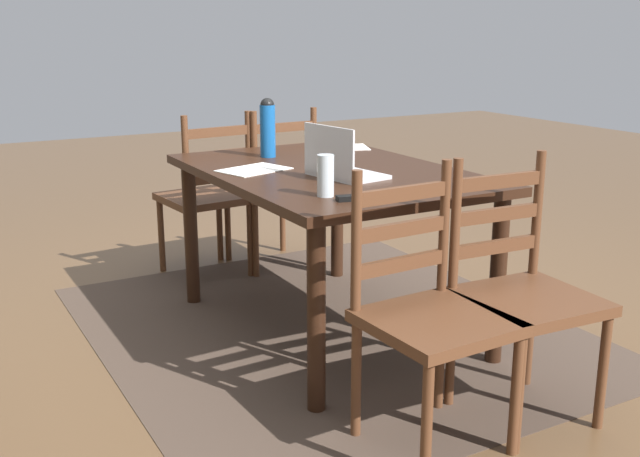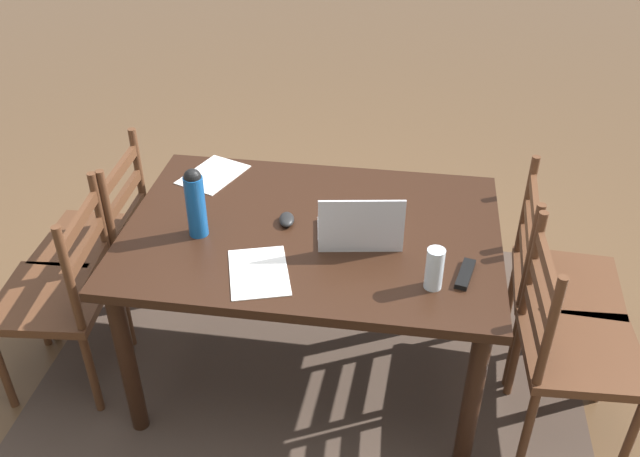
{
  "view_description": "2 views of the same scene",
  "coord_description": "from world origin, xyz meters",
  "px_view_note": "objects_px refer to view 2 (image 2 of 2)",
  "views": [
    {
      "loc": [
        -2.92,
        1.69,
        1.4
      ],
      "look_at": [
        0.09,
        -0.0,
        0.47
      ],
      "focal_mm": 42.59,
      "sensor_mm": 36.0,
      "label": 1
    },
    {
      "loc": [
        -0.37,
        2.22,
        2.32
      ],
      "look_at": [
        -0.02,
        -0.09,
        0.71
      ],
      "focal_mm": 38.57,
      "sensor_mm": 36.0,
      "label": 2
    }
  ],
  "objects_px": {
    "dining_table": "(312,248)",
    "chair_right_near": "(101,240)",
    "computer_mouse": "(287,219)",
    "water_bottle": "(195,201)",
    "chair_right_far": "(61,296)",
    "chair_left_far": "(571,349)",
    "laptop": "(360,230)",
    "chair_left_near": "(557,281)",
    "tv_remote": "(465,274)",
    "drinking_glass": "(434,269)"
  },
  "relations": [
    {
      "from": "dining_table",
      "to": "chair_right_near",
      "type": "xyz_separation_m",
      "value": [
        1.03,
        -0.21,
        -0.22
      ]
    },
    {
      "from": "dining_table",
      "to": "drinking_glass",
      "type": "bearing_deg",
      "value": 148.51
    },
    {
      "from": "chair_left_near",
      "to": "chair_right_near",
      "type": "relative_size",
      "value": 1.0
    },
    {
      "from": "chair_left_far",
      "to": "laptop",
      "type": "distance_m",
      "value": 0.92
    },
    {
      "from": "tv_remote",
      "to": "laptop",
      "type": "bearing_deg",
      "value": 171.8
    },
    {
      "from": "dining_table",
      "to": "water_bottle",
      "type": "height_order",
      "value": "water_bottle"
    },
    {
      "from": "laptop",
      "to": "tv_remote",
      "type": "relative_size",
      "value": 2.06
    },
    {
      "from": "chair_left_near",
      "to": "water_bottle",
      "type": "bearing_deg",
      "value": 11.89
    },
    {
      "from": "laptop",
      "to": "dining_table",
      "type": "bearing_deg",
      "value": -17.84
    },
    {
      "from": "computer_mouse",
      "to": "water_bottle",
      "type": "bearing_deg",
      "value": 9.97
    },
    {
      "from": "dining_table",
      "to": "chair_right_near",
      "type": "height_order",
      "value": "chair_right_near"
    },
    {
      "from": "chair_left_far",
      "to": "water_bottle",
      "type": "height_order",
      "value": "water_bottle"
    },
    {
      "from": "water_bottle",
      "to": "tv_remote",
      "type": "height_order",
      "value": "water_bottle"
    },
    {
      "from": "chair_right_near",
      "to": "drinking_glass",
      "type": "distance_m",
      "value": 1.64
    },
    {
      "from": "computer_mouse",
      "to": "chair_left_near",
      "type": "bearing_deg",
      "value": 178.17
    },
    {
      "from": "water_bottle",
      "to": "drinking_glass",
      "type": "xyz_separation_m",
      "value": [
        -0.91,
        0.19,
        -0.07
      ]
    },
    {
      "from": "water_bottle",
      "to": "chair_right_near",
      "type": "bearing_deg",
      "value": -27.15
    },
    {
      "from": "chair_left_near",
      "to": "tv_remote",
      "type": "bearing_deg",
      "value": 44.35
    },
    {
      "from": "chair_right_far",
      "to": "chair_left_far",
      "type": "height_order",
      "value": "same"
    },
    {
      "from": "dining_table",
      "to": "computer_mouse",
      "type": "xyz_separation_m",
      "value": [
        0.11,
        -0.03,
        0.11
      ]
    },
    {
      "from": "drinking_glass",
      "to": "tv_remote",
      "type": "height_order",
      "value": "drinking_glass"
    },
    {
      "from": "dining_table",
      "to": "water_bottle",
      "type": "distance_m",
      "value": 0.51
    },
    {
      "from": "chair_left_near",
      "to": "water_bottle",
      "type": "xyz_separation_m",
      "value": [
        1.46,
        0.31,
        0.46
      ]
    },
    {
      "from": "dining_table",
      "to": "chair_right_far",
      "type": "relative_size",
      "value": 1.56
    },
    {
      "from": "laptop",
      "to": "computer_mouse",
      "type": "height_order",
      "value": "laptop"
    },
    {
      "from": "laptop",
      "to": "drinking_glass",
      "type": "distance_m",
      "value": 0.37
    },
    {
      "from": "water_bottle",
      "to": "computer_mouse",
      "type": "distance_m",
      "value": 0.37
    },
    {
      "from": "chair_right_far",
      "to": "chair_left_near",
      "type": "height_order",
      "value": "same"
    },
    {
      "from": "chair_right_far",
      "to": "chair_left_far",
      "type": "bearing_deg",
      "value": 179.84
    },
    {
      "from": "chair_right_far",
      "to": "tv_remote",
      "type": "height_order",
      "value": "chair_right_far"
    },
    {
      "from": "chair_right_far",
      "to": "laptop",
      "type": "height_order",
      "value": "laptop"
    },
    {
      "from": "dining_table",
      "to": "computer_mouse",
      "type": "height_order",
      "value": "computer_mouse"
    },
    {
      "from": "chair_right_near",
      "to": "computer_mouse",
      "type": "bearing_deg",
      "value": 168.87
    },
    {
      "from": "chair_right_far",
      "to": "chair_left_far",
      "type": "relative_size",
      "value": 1.0
    },
    {
      "from": "dining_table",
      "to": "chair_left_near",
      "type": "height_order",
      "value": "chair_left_near"
    },
    {
      "from": "drinking_glass",
      "to": "computer_mouse",
      "type": "distance_m",
      "value": 0.67
    },
    {
      "from": "chair_right_far",
      "to": "chair_left_near",
      "type": "xyz_separation_m",
      "value": [
        -2.06,
        -0.41,
        0.0
      ]
    },
    {
      "from": "chair_left_near",
      "to": "tv_remote",
      "type": "xyz_separation_m",
      "value": [
        0.44,
        0.43,
        0.32
      ]
    },
    {
      "from": "drinking_glass",
      "to": "laptop",
      "type": "bearing_deg",
      "value": -39.16
    },
    {
      "from": "dining_table",
      "to": "chair_right_far",
      "type": "bearing_deg",
      "value": 11.11
    },
    {
      "from": "computer_mouse",
      "to": "chair_right_near",
      "type": "bearing_deg",
      "value": -22.11
    },
    {
      "from": "chair_left_far",
      "to": "tv_remote",
      "type": "height_order",
      "value": "chair_left_far"
    },
    {
      "from": "chair_right_far",
      "to": "computer_mouse",
      "type": "bearing_deg",
      "value": -166.16
    },
    {
      "from": "tv_remote",
      "to": "water_bottle",
      "type": "bearing_deg",
      "value": -173.65
    },
    {
      "from": "chair_left_near",
      "to": "chair_right_near",
      "type": "bearing_deg",
      "value": 0.03
    },
    {
      "from": "dining_table",
      "to": "computer_mouse",
      "type": "bearing_deg",
      "value": -13.6
    },
    {
      "from": "dining_table",
      "to": "laptop",
      "type": "relative_size",
      "value": 4.23
    },
    {
      "from": "water_bottle",
      "to": "dining_table",
      "type": "bearing_deg",
      "value": -167.03
    },
    {
      "from": "water_bottle",
      "to": "tv_remote",
      "type": "distance_m",
      "value": 1.04
    },
    {
      "from": "chair_left_near",
      "to": "dining_table",
      "type": "bearing_deg",
      "value": 11.44
    }
  ]
}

